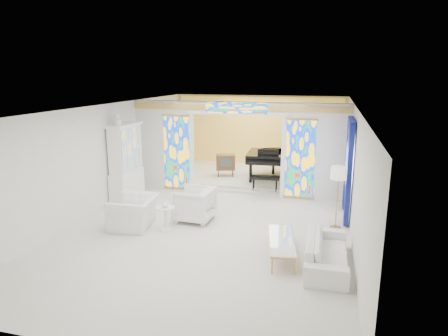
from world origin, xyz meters
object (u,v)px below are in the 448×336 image
(grand_piano, at_px, (274,156))
(tv_console, at_px, (226,162))
(armchair_left, at_px, (134,212))
(sofa, at_px, (327,252))
(china_cabinet, at_px, (126,162))
(coffee_table, at_px, (282,241))
(armchair_right, at_px, (194,204))

(grand_piano, relative_size, tv_console, 3.73)
(tv_console, bearing_deg, armchair_left, -118.82)
(sofa, bearing_deg, china_cabinet, 63.00)
(armchair_left, distance_m, coffee_table, 3.94)
(armchair_right, bearing_deg, tv_console, -173.47)
(coffee_table, relative_size, tv_console, 2.26)
(armchair_left, distance_m, sofa, 4.91)
(armchair_right, relative_size, grand_piano, 0.33)
(china_cabinet, bearing_deg, tv_console, 50.05)
(coffee_table, height_order, grand_piano, grand_piano)
(coffee_table, relative_size, grand_piano, 0.61)
(armchair_left, relative_size, coffee_table, 0.67)
(armchair_right, relative_size, sofa, 0.47)
(sofa, distance_m, grand_piano, 6.53)
(grand_piano, bearing_deg, coffee_table, -84.00)
(grand_piano, height_order, tv_console, grand_piano)
(armchair_right, xyz_separation_m, grand_piano, (1.49, 4.41, 0.51))
(coffee_table, bearing_deg, tv_console, 115.65)
(china_cabinet, xyz_separation_m, armchair_left, (1.35, -2.14, -0.77))
(sofa, bearing_deg, armchair_left, 78.56)
(china_cabinet, bearing_deg, armchair_left, -57.82)
(grand_piano, xyz_separation_m, tv_console, (-1.73, -0.20, -0.26))
(coffee_table, bearing_deg, armchair_left, 169.34)
(armchair_right, height_order, grand_piano, grand_piano)
(armchair_left, height_order, grand_piano, grand_piano)
(coffee_table, height_order, tv_console, tv_console)
(sofa, relative_size, coffee_table, 1.17)
(armchair_right, xyz_separation_m, sofa, (3.48, -1.77, -0.14))
(armchair_right, relative_size, tv_console, 1.24)
(coffee_table, bearing_deg, china_cabinet, 151.19)
(china_cabinet, relative_size, sofa, 1.29)
(china_cabinet, xyz_separation_m, grand_piano, (4.17, 3.11, -0.21))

